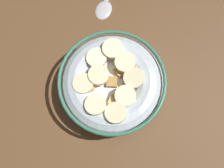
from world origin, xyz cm
name	(u,v)px	position (x,y,z in cm)	size (l,w,h in cm)	color
ground_plane	(112,89)	(0.00, 0.00, -1.00)	(133.92, 133.92, 2.00)	brown
cereal_bowl	(112,84)	(-0.01, 0.02, 3.19)	(18.76, 18.76, 6.67)	#B2BCC6
spoon	(105,3)	(18.25, -0.43, 0.35)	(14.03, 8.64, 0.80)	#B7B7BC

